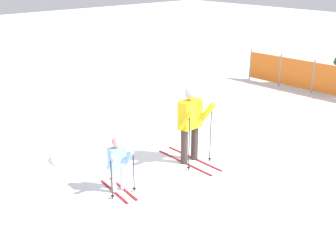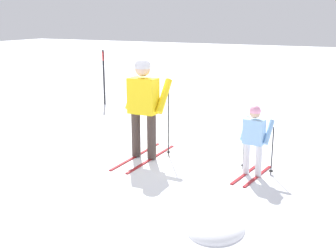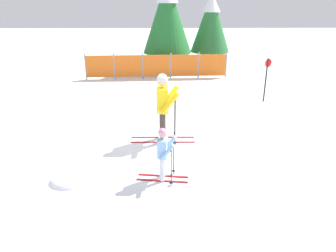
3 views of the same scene
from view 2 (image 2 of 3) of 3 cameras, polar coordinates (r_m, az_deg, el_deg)
ground_plane at (r=7.56m, az=-3.56°, el=-3.76°), size 60.00×60.00×0.00m
skier_adult at (r=7.10m, az=-3.30°, el=3.59°), size 1.63×0.72×1.73m
skier_child at (r=6.48m, az=11.59°, el=-1.25°), size 1.06×0.53×1.11m
trail_marker at (r=11.76m, az=-8.70°, el=7.35°), size 0.26×0.14×1.50m
snow_mound at (r=5.02m, az=6.47°, el=-13.78°), size 0.78×0.66×0.31m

